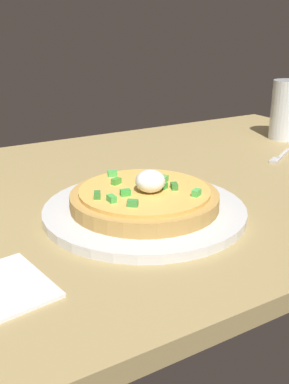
{
  "coord_description": "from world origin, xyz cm",
  "views": [
    {
      "loc": [
        -34.56,
        -57.55,
        26.24
      ],
      "look_at": [
        -6.72,
        -10.65,
        5.52
      ],
      "focal_mm": 41.85,
      "sensor_mm": 36.0,
      "label": 1
    }
  ],
  "objects_px": {
    "plate": "(144,210)",
    "pizza": "(145,197)",
    "cup_near": "(288,113)",
    "fork": "(279,157)"
  },
  "relations": [
    {
      "from": "fork",
      "to": "cup_near",
      "type": "bearing_deg",
      "value": -169.7
    },
    {
      "from": "plate",
      "to": "pizza",
      "type": "distance_m",
      "value": 0.02
    },
    {
      "from": "cup_near",
      "to": "fork",
      "type": "bearing_deg",
      "value": -141.04
    },
    {
      "from": "cup_near",
      "to": "plate",
      "type": "bearing_deg",
      "value": -157.3
    },
    {
      "from": "pizza",
      "to": "cup_near",
      "type": "distance_m",
      "value": 0.52
    },
    {
      "from": "plate",
      "to": "cup_near",
      "type": "xyz_separation_m",
      "value": [
        0.48,
        0.2,
        0.05
      ]
    },
    {
      "from": "plate",
      "to": "pizza",
      "type": "bearing_deg",
      "value": -90.88
    },
    {
      "from": "pizza",
      "to": "fork",
      "type": "bearing_deg",
      "value": 15.65
    },
    {
      "from": "fork",
      "to": "pizza",
      "type": "bearing_deg",
      "value": -13.01
    },
    {
      "from": "plate",
      "to": "fork",
      "type": "relative_size",
      "value": 2.81
    }
  ]
}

